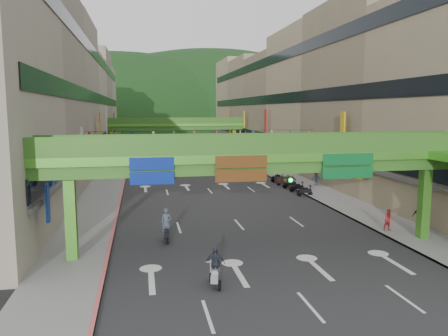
% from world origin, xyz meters
% --- Properties ---
extents(ground, '(320.00, 320.00, 0.00)m').
position_xyz_m(ground, '(0.00, 0.00, 0.00)').
color(ground, black).
rests_on(ground, ground).
extents(road_slab, '(18.00, 140.00, 0.02)m').
position_xyz_m(road_slab, '(0.00, 50.00, 0.01)').
color(road_slab, '#28282B').
rests_on(road_slab, ground).
extents(sidewalk_left, '(4.00, 140.00, 0.15)m').
position_xyz_m(sidewalk_left, '(-11.00, 50.00, 0.07)').
color(sidewalk_left, gray).
rests_on(sidewalk_left, ground).
extents(sidewalk_right, '(4.00, 140.00, 0.15)m').
position_xyz_m(sidewalk_right, '(11.00, 50.00, 0.07)').
color(sidewalk_right, gray).
rests_on(sidewalk_right, ground).
extents(curb_left, '(0.20, 140.00, 0.18)m').
position_xyz_m(curb_left, '(-9.10, 50.00, 0.09)').
color(curb_left, '#CC5959').
rests_on(curb_left, ground).
extents(curb_right, '(0.20, 140.00, 0.18)m').
position_xyz_m(curb_right, '(9.10, 50.00, 0.09)').
color(curb_right, gray).
rests_on(curb_right, ground).
extents(building_row_left, '(12.80, 95.00, 19.00)m').
position_xyz_m(building_row_left, '(-18.93, 50.00, 9.46)').
color(building_row_left, '#9E937F').
rests_on(building_row_left, ground).
extents(building_row_right, '(12.80, 95.00, 19.00)m').
position_xyz_m(building_row_right, '(18.93, 50.00, 9.46)').
color(building_row_right, gray).
rests_on(building_row_right, ground).
extents(overpass_near, '(28.00, 12.27, 7.10)m').
position_xyz_m(overpass_near, '(0.93, 5.38, 5.21)').
color(overpass_near, '#4C9E2D').
rests_on(overpass_near, ground).
extents(overpass_far, '(28.00, 2.20, 7.10)m').
position_xyz_m(overpass_far, '(0.00, 65.00, 5.40)').
color(overpass_far, '#4C9E2D').
rests_on(overpass_far, ground).
extents(hill_left, '(168.00, 140.00, 112.00)m').
position_xyz_m(hill_left, '(-15.00, 160.00, 0.00)').
color(hill_left, '#1C4419').
rests_on(hill_left, ground).
extents(hill_right, '(208.00, 176.00, 128.00)m').
position_xyz_m(hill_right, '(25.00, 180.00, 0.00)').
color(hill_right, '#1C4419').
rests_on(hill_right, ground).
extents(bunting_string, '(26.00, 0.36, 0.47)m').
position_xyz_m(bunting_string, '(0.00, 30.00, 5.96)').
color(bunting_string, black).
rests_on(bunting_string, ground).
extents(scooter_rider_near, '(0.71, 1.60, 2.21)m').
position_xyz_m(scooter_rider_near, '(-5.57, 8.76, 1.05)').
color(scooter_rider_near, black).
rests_on(scooter_rider_near, ground).
extents(scooter_rider_mid, '(0.90, 1.60, 2.15)m').
position_xyz_m(scooter_rider_mid, '(4.58, 33.12, 1.12)').
color(scooter_rider_mid, black).
rests_on(scooter_rider_mid, ground).
extents(scooter_rider_left, '(1.02, 1.58, 1.98)m').
position_xyz_m(scooter_rider_left, '(-3.68, 1.00, 0.99)').
color(scooter_rider_left, gray).
rests_on(scooter_rider_left, ground).
extents(scooter_rider_far, '(0.81, 1.60, 1.90)m').
position_xyz_m(scooter_rider_far, '(-1.70, 45.65, 0.95)').
color(scooter_rider_far, maroon).
rests_on(scooter_rider_far, ground).
extents(parked_scooter_row, '(1.60, 9.35, 1.08)m').
position_xyz_m(parked_scooter_row, '(8.80, 25.74, 0.52)').
color(parked_scooter_row, black).
rests_on(parked_scooter_row, ground).
extents(car_silver, '(2.20, 4.68, 1.48)m').
position_xyz_m(car_silver, '(-3.99, 35.66, 0.74)').
color(car_silver, '#94929A').
rests_on(car_silver, ground).
extents(car_yellow, '(1.99, 4.52, 1.51)m').
position_xyz_m(car_yellow, '(0.60, 52.89, 0.76)').
color(car_yellow, '#BCCB2C').
rests_on(car_yellow, ground).
extents(pedestrian_red, '(0.77, 0.61, 1.52)m').
position_xyz_m(pedestrian_red, '(9.80, 8.00, 0.76)').
color(pedestrian_red, '#AC262A').
rests_on(pedestrian_red, ground).
extents(pedestrian_dark, '(1.14, 0.68, 1.81)m').
position_xyz_m(pedestrian_dark, '(12.20, 8.00, 0.91)').
color(pedestrian_dark, '#23232B').
rests_on(pedestrian_dark, ground).
extents(pedestrian_blue, '(0.83, 0.65, 1.56)m').
position_xyz_m(pedestrian_blue, '(12.20, 26.70, 0.78)').
color(pedestrian_blue, navy).
rests_on(pedestrian_blue, ground).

